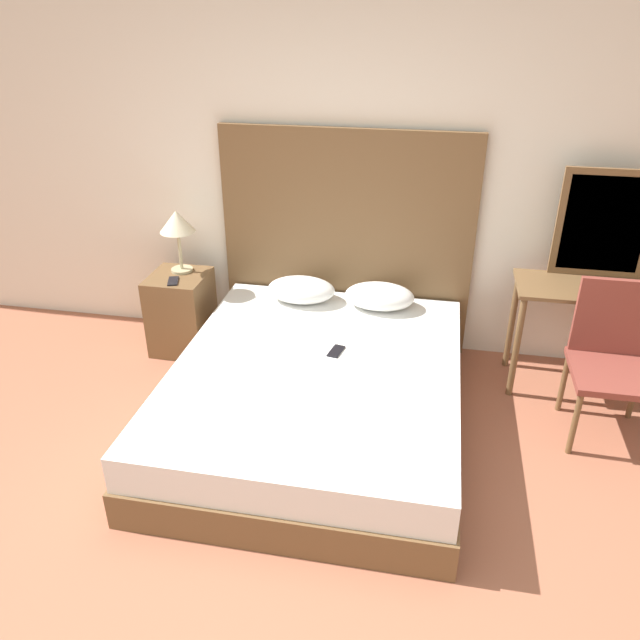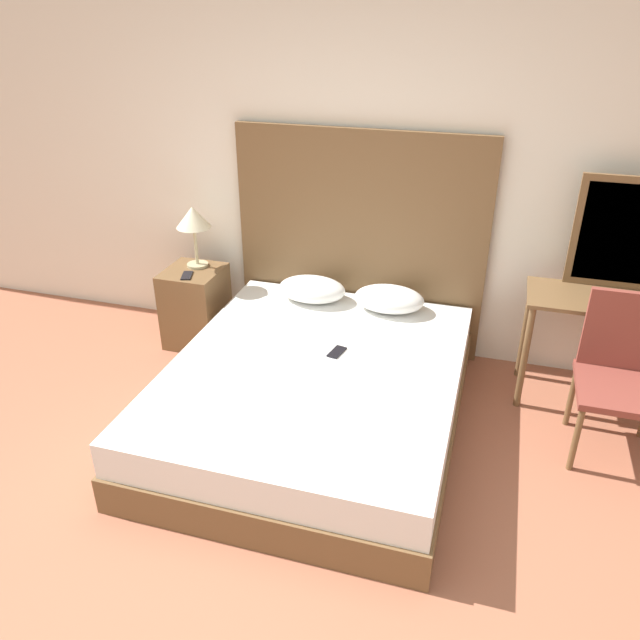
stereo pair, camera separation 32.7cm
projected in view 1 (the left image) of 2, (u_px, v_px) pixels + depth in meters
ground_plane at (256, 605)px, 2.79m from camera, size 16.00×16.00×0.00m
wall_back at (348, 167)px, 4.36m from camera, size 10.00×0.06×2.70m
bed at (317, 395)px, 3.87m from camera, size 1.74×2.14×0.44m
headboard at (346, 243)px, 4.54m from camera, size 1.83×0.05×1.63m
pillow_left at (301, 290)px, 4.52m from camera, size 0.49×0.33×0.17m
pillow_right at (379, 296)px, 4.42m from camera, size 0.49×0.33×0.17m
phone_on_bed at (336, 351)px, 3.90m from camera, size 0.10×0.16×0.01m
nightstand at (182, 312)px, 4.70m from camera, size 0.41×0.44×0.60m
table_lamp at (177, 224)px, 4.46m from camera, size 0.25×0.25×0.46m
phone_on_nightstand at (173, 281)px, 4.46m from camera, size 0.11×0.16×0.01m
vanity_desk at (595, 306)px, 4.06m from camera, size 1.03×0.46×0.75m
vanity_mirror at (604, 224)px, 4.01m from camera, size 0.59×0.03×0.72m
chair at (614, 353)px, 3.71m from camera, size 0.49×0.50×0.95m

